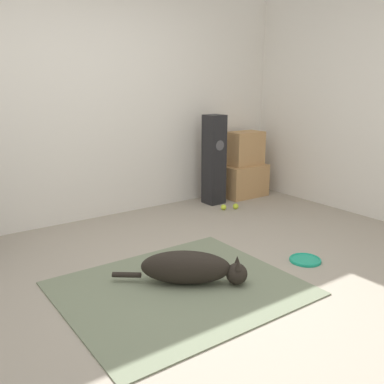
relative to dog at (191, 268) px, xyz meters
name	(u,v)px	position (x,y,z in m)	size (l,w,h in m)	color
ground_plane	(201,291)	(0.00, -0.13, -0.13)	(12.00, 12.00, 0.00)	#9E9384
wall_back	(81,101)	(0.00, 1.97, 1.14)	(8.00, 0.06, 2.55)	silver
area_rug	(180,288)	(-0.11, -0.01, -0.13)	(1.67, 1.41, 0.01)	slate
dog	(191,268)	(0.00, 0.00, 0.00)	(0.83, 0.67, 0.26)	black
frisbee	(305,260)	(1.04, -0.22, -0.12)	(0.27, 0.27, 0.03)	#199E7A
cardboard_box_lower	(244,181)	(2.04, 1.67, 0.07)	(0.58, 0.36, 0.41)	tan
cardboard_box_upper	(245,148)	(2.06, 1.69, 0.50)	(0.46, 0.29, 0.43)	tan
floor_speaker	(214,160)	(1.51, 1.64, 0.41)	(0.22, 0.22, 1.09)	black
tennis_ball_by_boxes	(224,207)	(1.42, 1.33, -0.10)	(0.07, 0.07, 0.07)	#C6E033
tennis_ball_near_speaker	(236,206)	(1.56, 1.28, -0.10)	(0.07, 0.07, 0.07)	#C6E033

